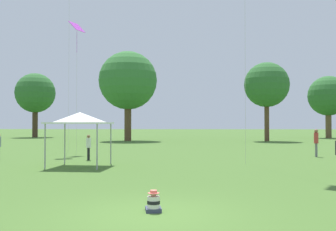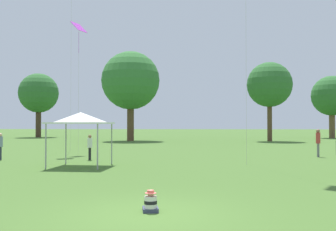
# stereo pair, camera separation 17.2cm
# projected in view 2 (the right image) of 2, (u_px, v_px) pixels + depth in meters

# --- Properties ---
(ground_plane) EXTENTS (300.00, 300.00, 0.00)m
(ground_plane) POSITION_uv_depth(u_px,v_px,m) (149.00, 214.00, 9.52)
(ground_plane) COLOR #426628
(seated_toddler) EXTENTS (0.46, 0.54, 0.55)m
(seated_toddler) POSITION_uv_depth(u_px,v_px,m) (151.00, 203.00, 9.79)
(seated_toddler) COLOR #383D56
(seated_toddler) RESTS_ON ground
(person_standing_0) EXTENTS (0.35, 0.35, 1.54)m
(person_standing_0) POSITION_uv_depth(u_px,v_px,m) (90.00, 145.00, 23.77)
(person_standing_0) COLOR black
(person_standing_0) RESTS_ON ground
(person_standing_2) EXTENTS (0.40, 0.40, 1.85)m
(person_standing_2) POSITION_uv_depth(u_px,v_px,m) (318.00, 140.00, 25.90)
(person_standing_2) COLOR slate
(person_standing_2) RESTS_ON ground
(person_standing_7) EXTENTS (0.35, 0.35, 1.64)m
(person_standing_7) POSITION_uv_depth(u_px,v_px,m) (0.00, 144.00, 23.77)
(person_standing_7) COLOR #282D42
(person_standing_7) RESTS_ON ground
(canopy_tent) EXTENTS (3.04, 3.04, 2.80)m
(canopy_tent) POSITION_uv_depth(u_px,v_px,m) (81.00, 118.00, 20.24)
(canopy_tent) COLOR white
(canopy_tent) RESTS_ON ground
(kite_2) EXTENTS (1.17, 1.33, 10.02)m
(kite_2) POSITION_uv_depth(u_px,v_px,m) (79.00, 30.00, 30.14)
(kite_2) COLOR #B738C6
(kite_2) RESTS_ON ground
(distant_tree_0) EXTENTS (6.13, 6.13, 9.59)m
(distant_tree_0) POSITION_uv_depth(u_px,v_px,m) (332.00, 96.00, 60.30)
(distant_tree_0) COLOR brown
(distant_tree_0) RESTS_ON ground
(distant_tree_1) EXTENTS (5.66, 5.66, 9.97)m
(distant_tree_1) POSITION_uv_depth(u_px,v_px,m) (269.00, 85.00, 49.44)
(distant_tree_1) COLOR brown
(distant_tree_1) RESTS_ON ground
(distant_tree_2) EXTENTS (7.50, 7.50, 11.54)m
(distant_tree_2) POSITION_uv_depth(u_px,v_px,m) (131.00, 81.00, 50.61)
(distant_tree_2) COLOR brown
(distant_tree_2) RESTS_ON ground
(distant_tree_3) EXTENTS (6.43, 6.43, 10.46)m
(distant_tree_3) POSITION_uv_depth(u_px,v_px,m) (39.00, 93.00, 64.21)
(distant_tree_3) COLOR #473323
(distant_tree_3) RESTS_ON ground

